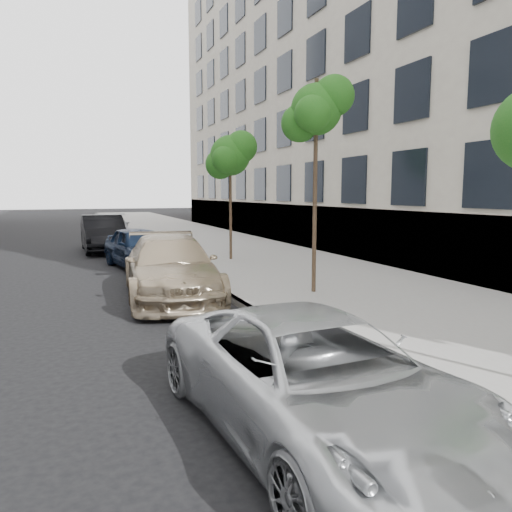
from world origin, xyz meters
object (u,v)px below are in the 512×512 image
tree_far (231,155)px  sedan_blue (140,247)px  suv (171,268)px  minivan (315,378)px  tree_mid (317,110)px  sedan_rear (111,227)px  sedan_black (103,233)px

tree_far → sedan_blue: tree_far is taller
suv → sedan_blue: size_ratio=1.25×
suv → sedan_blue: suv is taller
minivan → suv: suv is taller
tree_mid → sedan_rear: bearing=100.9°
sedan_blue → tree_far: bearing=-7.3°
tree_far → sedan_rear: bearing=107.2°
suv → sedan_blue: bearing=95.3°
tree_mid → minivan: bearing=-117.8°
tree_far → tree_mid: bearing=-90.0°
sedan_black → sedan_rear: size_ratio=1.00×
tree_mid → minivan: tree_mid is taller
sedan_blue → sedan_black: size_ratio=0.86×
minivan → sedan_black: bearing=88.4°
minivan → sedan_blue: bearing=86.0°
tree_mid → sedan_rear: tree_mid is taller
suv → minivan: bearing=-84.7°
sedan_black → sedan_rear: sedan_black is taller
sedan_blue → sedan_black: (-0.78, 5.46, 0.09)m
sedan_black → sedan_rear: bearing=80.9°
minivan → tree_mid: bearing=58.2°
minivan → suv: size_ratio=0.89×
suv → sedan_rear: (0.00, 16.08, -0.06)m
minivan → sedan_black: (-0.78, 18.16, 0.15)m
tree_far → suv: size_ratio=0.89×
tree_mid → sedan_blue: 8.13m
tree_far → sedan_rear: size_ratio=0.97×
suv → tree_far: bearing=63.5°
tree_mid → minivan: size_ratio=1.11×
suv → sedan_rear: 16.08m
tree_mid → suv: size_ratio=0.99×
minivan → sedan_rear: (0.00, 23.54, 0.05)m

